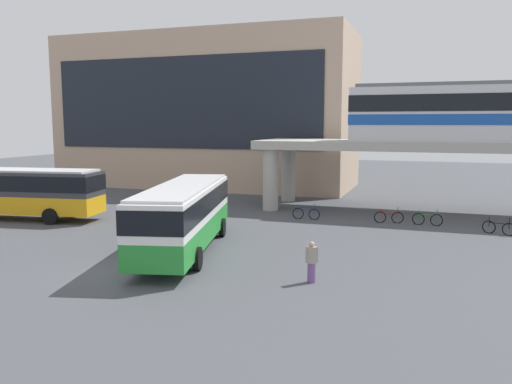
{
  "coord_description": "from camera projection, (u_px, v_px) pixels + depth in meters",
  "views": [
    {
      "loc": [
        12.08,
        -17.94,
        6.1
      ],
      "look_at": [
        2.47,
        9.92,
        2.2
      ],
      "focal_mm": 36.56,
      "sensor_mm": 36.0,
      "label": 1
    }
  ],
  "objects": [
    {
      "name": "bicycle_blue",
      "position": [
        306.0,
        214.0,
        33.29
      ],
      "size": [
        1.79,
        0.11,
        1.04
      ],
      "color": "black",
      "rests_on": "ground_plane"
    },
    {
      "name": "bicycle_green",
      "position": [
        427.0,
        219.0,
        31.33
      ],
      "size": [
        1.79,
        0.07,
        1.04
      ],
      "color": "black",
      "rests_on": "ground_plane"
    },
    {
      "name": "bus_main",
      "position": [
        184.0,
        211.0,
        24.64
      ],
      "size": [
        5.09,
        11.33,
        3.22
      ],
      "color": "#268C33",
      "rests_on": "ground_plane"
    },
    {
      "name": "pedestrian_walking_across",
      "position": [
        312.0,
        263.0,
        20.01
      ],
      "size": [
        0.46,
        0.47,
        1.61
      ],
      "color": "#724C8C",
      "rests_on": "ground_plane"
    },
    {
      "name": "bus_secondary",
      "position": [
        16.0,
        188.0,
        33.11
      ],
      "size": [
        11.29,
        4.12,
        3.22
      ],
      "color": "orange",
      "rests_on": "ground_plane"
    },
    {
      "name": "station_building",
      "position": [
        207.0,
        112.0,
        50.98
      ],
      "size": [
        28.25,
        10.7,
        14.37
      ],
      "color": "tan",
      "rests_on": "ground_plane"
    },
    {
      "name": "bicycle_red",
      "position": [
        389.0,
        217.0,
        32.05
      ],
      "size": [
        1.77,
        0.37,
        1.04
      ],
      "color": "black",
      "rests_on": "ground_plane"
    },
    {
      "name": "bicycle_black",
      "position": [
        499.0,
        228.0,
        28.75
      ],
      "size": [
        1.69,
        0.71,
        1.04
      ],
      "color": "black",
      "rests_on": "ground_plane"
    },
    {
      "name": "ground_plane",
      "position": [
        217.0,
        227.0,
        30.89
      ],
      "size": [
        120.0,
        120.0,
        0.0
      ],
      "primitive_type": "plane",
      "color": "#47494F"
    },
    {
      "name": "elevated_platform",
      "position": [
        464.0,
        152.0,
        34.47
      ],
      "size": [
        27.78,
        6.29,
        4.89
      ],
      "color": "#ADA89E",
      "rests_on": "ground_plane"
    },
    {
      "name": "train",
      "position": [
        499.0,
        111.0,
        33.48
      ],
      "size": [
        18.92,
        2.96,
        3.84
      ],
      "color": "silver",
      "rests_on": "elevated_platform"
    }
  ]
}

